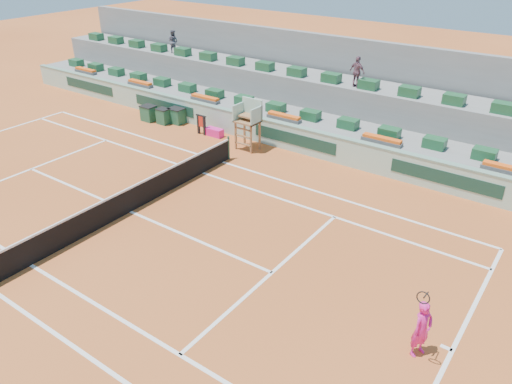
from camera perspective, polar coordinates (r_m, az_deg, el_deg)
ground at (r=19.27m, az=-14.15°, el=-2.21°), size 90.00×90.00×0.00m
seating_tier_lower at (r=26.39m, az=3.35°, el=8.45°), size 36.00×4.00×1.20m
seating_tier_upper at (r=27.47m, az=5.23°, el=10.72°), size 36.00×2.40×2.60m
stadium_back_wall at (r=28.56m, az=7.00°, el=13.18°), size 36.00×0.40×4.40m
player_bag at (r=25.61m, az=-4.76°, el=6.83°), size 0.92×0.41×0.41m
spectator_left at (r=31.99m, az=-9.46°, el=16.61°), size 0.74×0.63×1.36m
spectator_mid at (r=24.84m, az=11.49°, el=13.31°), size 0.93×0.56×1.47m
court_lines at (r=19.27m, az=-14.15°, el=-2.19°), size 23.89×11.09×0.01m
tennis_net at (r=19.02m, az=-14.33°, el=-0.83°), size 0.10×11.97×1.10m
advertising_hoarding at (r=24.65m, az=0.61°, el=7.13°), size 36.00×0.34×1.26m
umpire_chair at (r=23.58m, az=-0.84°, el=8.50°), size 1.10×0.90×2.40m
seat_row_lower at (r=25.41m, az=2.29°, el=9.65°), size 32.90×0.60×0.44m
seat_row_upper at (r=26.56m, az=4.69°, el=13.55°), size 32.90×0.60×0.44m
flower_planters at (r=25.64m, az=-1.55°, el=9.63°), size 26.80×0.36×0.28m
drink_cooler_a at (r=27.57m, az=-9.02°, el=8.63°), size 0.84×0.72×0.84m
drink_cooler_b at (r=27.59m, az=-10.54°, el=8.52°), size 0.66×0.57×0.84m
drink_cooler_c at (r=28.22m, az=-12.16°, el=8.80°), size 0.78×0.67×0.84m
towel_rack at (r=25.75m, az=-6.27°, el=7.83°), size 0.63×0.11×1.03m
tennis_player at (r=13.19m, az=18.43°, el=-14.60°), size 0.58×0.90×2.28m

